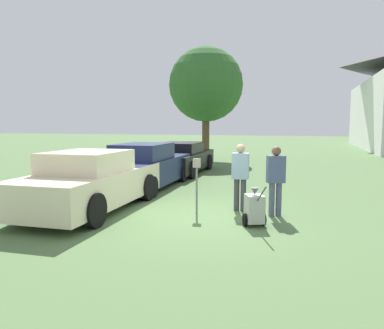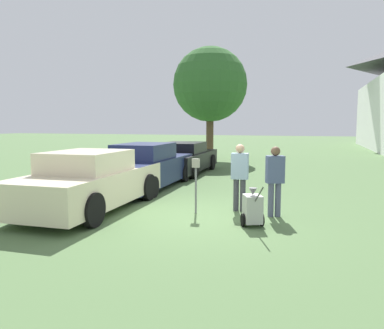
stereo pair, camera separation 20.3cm
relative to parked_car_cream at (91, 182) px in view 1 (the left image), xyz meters
name	(u,v)px [view 1 (the left image)]	position (x,y,z in m)	size (l,w,h in m)	color
ground_plane	(200,216)	(2.88, 0.13, -0.72)	(120.00, 120.00, 0.00)	#517042
parked_car_cream	(91,182)	(0.00, 0.00, 0.00)	(2.15, 4.89, 1.53)	beige
parked_car_navy	(145,167)	(0.00, 3.45, -0.01)	(1.99, 5.25, 1.54)	#19234C
parked_car_black	(181,158)	(0.00, 7.47, -0.06)	(2.09, 5.13, 1.39)	black
parking_meter	(197,175)	(2.71, 0.43, 0.23)	(0.18, 0.09, 1.37)	slate
person_worker	(240,173)	(3.70, 0.98, 0.25)	(0.43, 0.24, 1.71)	#3F3F47
person_supervisor	(276,177)	(4.60, 0.68, 0.24)	(0.47, 0.35, 1.69)	#515670
equipment_cart	(254,208)	(4.22, -0.33, -0.34)	(0.59, 0.98, 1.00)	#B2B2AD
shade_tree	(206,85)	(-0.44, 13.62, 3.78)	(4.42, 4.42, 6.74)	brown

